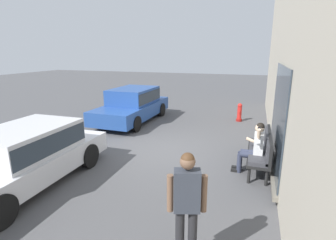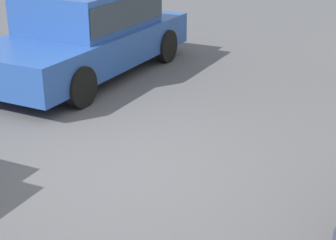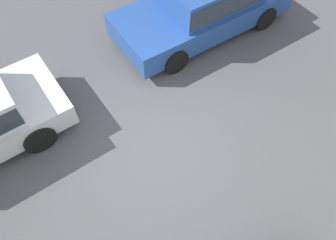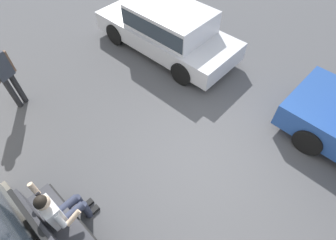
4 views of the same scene
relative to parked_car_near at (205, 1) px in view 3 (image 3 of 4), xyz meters
The scene contains 2 objects.
ground_plane 3.95m from the parked_car_near, 40.46° to the left, with size 60.00×60.00×0.00m, color #4C4C4F.
parked_car_near is the anchor object (origin of this frame).
Camera 3 is at (1.64, 2.60, 5.69)m, focal length 35.00 mm.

